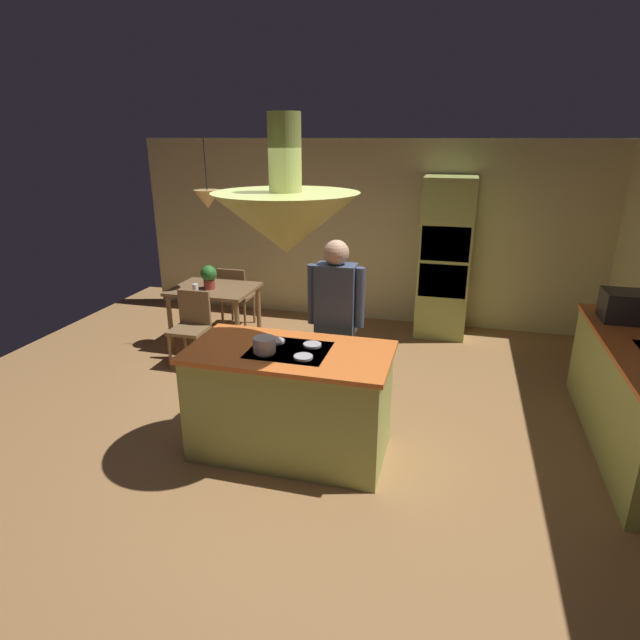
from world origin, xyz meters
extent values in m
plane|color=#9E7042|center=(0.00, 0.00, 0.00)|extent=(8.16, 8.16, 0.00)
cube|color=beige|center=(0.00, 3.45, 1.27)|extent=(6.80, 0.10, 2.55)
cube|color=#A8B259|center=(0.00, -0.20, 0.45)|extent=(1.61, 0.81, 0.90)
cube|color=orange|center=(0.00, -0.20, 0.92)|extent=(1.67, 0.87, 0.04)
cube|color=black|center=(0.00, -0.20, 0.93)|extent=(0.64, 0.52, 0.01)
cylinder|color=#B2B2B7|center=(-0.16, -0.33, 0.95)|extent=(0.15, 0.15, 0.02)
cylinder|color=#B2B2B7|center=(0.16, -0.33, 0.95)|extent=(0.15, 0.15, 0.02)
cylinder|color=#B2B2B7|center=(-0.16, -0.07, 0.95)|extent=(0.15, 0.15, 0.02)
cylinder|color=#B2B2B7|center=(0.16, -0.07, 0.95)|extent=(0.15, 0.15, 0.02)
cube|color=#A8B259|center=(2.84, 0.60, 0.45)|extent=(0.62, 2.31, 0.90)
cube|color=#A8B259|center=(1.10, 3.05, 1.05)|extent=(0.66, 0.62, 2.10)
cube|color=black|center=(1.10, 2.76, 1.30)|extent=(0.60, 0.04, 0.44)
cube|color=black|center=(1.10, 2.76, 0.82)|extent=(0.60, 0.04, 0.44)
cube|color=brown|center=(-1.70, 1.90, 0.74)|extent=(1.03, 0.82, 0.04)
cylinder|color=brown|center=(-2.16, 1.55, 0.36)|extent=(0.06, 0.06, 0.72)
cylinder|color=brown|center=(-1.24, 1.55, 0.36)|extent=(0.06, 0.06, 0.72)
cylinder|color=brown|center=(-2.16, 2.25, 0.36)|extent=(0.06, 0.06, 0.72)
cylinder|color=brown|center=(-1.24, 2.25, 0.36)|extent=(0.06, 0.06, 0.72)
cylinder|color=tan|center=(0.13, 0.50, 0.42)|extent=(0.14, 0.14, 0.85)
cylinder|color=tan|center=(0.31, 0.50, 0.42)|extent=(0.14, 0.14, 0.85)
cube|color=#3F4C66|center=(0.22, 0.50, 1.17)|extent=(0.36, 0.22, 0.65)
cylinder|color=#3F4C66|center=(0.00, 0.50, 1.21)|extent=(0.09, 0.09, 0.56)
cylinder|color=#3F4C66|center=(0.44, 0.50, 1.21)|extent=(0.09, 0.09, 0.56)
sphere|color=tan|center=(0.22, 0.50, 1.60)|extent=(0.23, 0.23, 0.23)
cone|color=#A8B259|center=(0.00, -0.20, 1.96)|extent=(1.10, 1.10, 0.45)
cylinder|color=#A8B259|center=(0.00, -0.20, 2.46)|extent=(0.24, 0.24, 0.55)
cone|color=#E0B266|center=(-1.70, 1.90, 1.86)|extent=(0.32, 0.32, 0.22)
cylinder|color=black|center=(-1.70, 1.90, 2.27)|extent=(0.01, 0.01, 0.60)
cube|color=brown|center=(-1.70, 1.19, 0.44)|extent=(0.40, 0.40, 0.04)
cube|color=brown|center=(-1.70, 1.37, 0.66)|extent=(0.40, 0.04, 0.42)
cylinder|color=brown|center=(-1.87, 1.02, 0.21)|extent=(0.04, 0.04, 0.43)
cylinder|color=brown|center=(-1.53, 1.02, 0.21)|extent=(0.04, 0.04, 0.43)
cylinder|color=brown|center=(-1.87, 1.36, 0.21)|extent=(0.04, 0.04, 0.43)
cylinder|color=brown|center=(-1.53, 1.36, 0.21)|extent=(0.04, 0.04, 0.43)
cube|color=brown|center=(-1.70, 2.61, 0.44)|extent=(0.40, 0.40, 0.04)
cube|color=brown|center=(-1.70, 2.43, 0.66)|extent=(0.40, 0.04, 0.42)
cylinder|color=brown|center=(-1.53, 2.78, 0.21)|extent=(0.04, 0.04, 0.43)
cylinder|color=brown|center=(-1.87, 2.78, 0.21)|extent=(0.04, 0.04, 0.43)
cylinder|color=brown|center=(-1.53, 2.44, 0.21)|extent=(0.04, 0.04, 0.43)
cylinder|color=brown|center=(-1.87, 2.44, 0.21)|extent=(0.04, 0.04, 0.43)
cylinder|color=#99382D|center=(-1.72, 1.84, 0.82)|extent=(0.14, 0.14, 0.12)
sphere|color=#2D722D|center=(-1.72, 1.84, 0.96)|extent=(0.20, 0.20, 0.20)
cylinder|color=white|center=(-1.85, 1.70, 0.81)|extent=(0.07, 0.07, 0.09)
cube|color=#232326|center=(2.84, 1.29, 1.08)|extent=(0.46, 0.36, 0.28)
cylinder|color=#B2B2B7|center=(-0.16, -0.33, 1.02)|extent=(0.18, 0.18, 0.12)
camera|label=1|loc=(1.25, -3.90, 2.57)|focal=29.21mm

